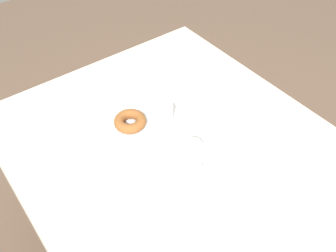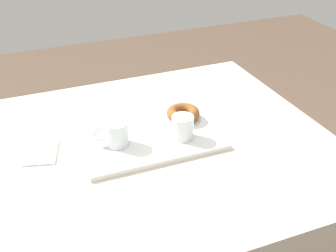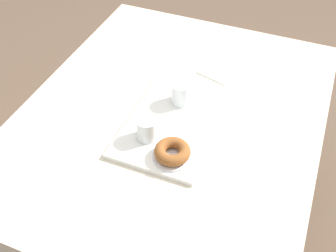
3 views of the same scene
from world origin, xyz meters
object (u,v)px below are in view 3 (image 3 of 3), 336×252
Objects in this scene: donut_plate_left at (172,156)px; sugar_donut_left at (172,151)px; water_glass_near at (147,129)px; paper_napkin at (217,72)px; dining_table at (171,130)px; serving_tray at (173,123)px; tea_mug_left at (182,93)px.

sugar_donut_left reaches higher than donut_plate_left.
paper_napkin is at bearing 166.35° from water_glass_near.
water_glass_near is at bearing -114.75° from sugar_donut_left.
dining_table is 2.83× the size of serving_tray.
water_glass_near is at bearing -26.85° from serving_tray.
dining_table is 0.25m from donut_plate_left.
sugar_donut_left is 0.85× the size of paper_napkin.
tea_mug_left is 0.27m from sugar_donut_left.
dining_table is at bearing -18.40° from tea_mug_left.
tea_mug_left is at bearing -15.69° from paper_napkin.
donut_plate_left is (0.21, 0.09, 0.11)m from dining_table.
paper_napkin is (-0.45, 0.11, -0.05)m from water_glass_near.
tea_mug_left is 0.25m from paper_napkin.
serving_tray is 0.17m from donut_plate_left.
serving_tray is at bearing -159.84° from sugar_donut_left.
dining_table is 11.39× the size of tea_mug_left.
donut_plate_left is 1.11× the size of sugar_donut_left.
dining_table is 0.21m from water_glass_near.
sugar_donut_left is (0.00, 0.00, 0.02)m from donut_plate_left.
tea_mug_left is at bearing 168.63° from water_glass_near.
dining_table is at bearing -157.63° from sugar_donut_left.
water_glass_near reaches higher than serving_tray.
tea_mug_left is (-0.06, 0.02, 0.14)m from dining_table.
tea_mug_left is 0.28m from donut_plate_left.
sugar_donut_left is at bearing 65.25° from water_glass_near.
tea_mug_left reaches higher than serving_tray.
dining_table is 9.64× the size of paper_napkin.
donut_plate_left is (0.16, 0.06, 0.01)m from serving_tray.
tea_mug_left is at bearing -165.68° from sugar_donut_left.
tea_mug_left is at bearing -165.68° from donut_plate_left.
donut_plate_left is 0.50m from paper_napkin.
paper_napkin is at bearing 164.31° from tea_mug_left.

